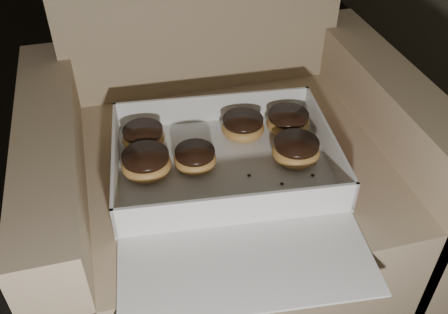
% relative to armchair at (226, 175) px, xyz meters
% --- Properties ---
extents(armchair, '(0.82, 0.69, 0.85)m').
position_rel_armchair_xyz_m(armchair, '(0.00, 0.00, 0.00)').
color(armchair, tan).
rests_on(armchair, floor).
extents(bakery_box, '(0.47, 0.54, 0.07)m').
position_rel_armchair_xyz_m(bakery_box, '(-0.03, -0.14, 0.13)').
color(bakery_box, white).
rests_on(bakery_box, armchair).
extents(donut_a, '(0.10, 0.10, 0.05)m').
position_rel_armchair_xyz_m(donut_a, '(-0.18, -0.09, 0.15)').
color(donut_a, gold).
rests_on(donut_a, bakery_box).
extents(donut_b, '(0.08, 0.08, 0.04)m').
position_rel_armchair_xyz_m(donut_b, '(-0.09, -0.09, 0.14)').
color(donut_b, gold).
rests_on(donut_b, bakery_box).
extents(donut_c, '(0.09, 0.09, 0.05)m').
position_rel_armchair_xyz_m(donut_c, '(0.13, -0.02, 0.15)').
color(donut_c, gold).
rests_on(donut_c, bakery_box).
extents(donut_d, '(0.10, 0.10, 0.05)m').
position_rel_armchair_xyz_m(donut_d, '(0.11, -0.12, 0.15)').
color(donut_d, gold).
rests_on(donut_d, bakery_box).
extents(donut_e, '(0.09, 0.09, 0.05)m').
position_rel_armchair_xyz_m(donut_e, '(0.03, -0.02, 0.15)').
color(donut_e, gold).
rests_on(donut_e, bakery_box).
extents(donut_f, '(0.09, 0.09, 0.04)m').
position_rel_armchair_xyz_m(donut_f, '(-0.18, 0.00, 0.15)').
color(donut_f, gold).
rests_on(donut_f, bakery_box).
extents(crumb_a, '(0.01, 0.01, 0.00)m').
position_rel_armchair_xyz_m(crumb_a, '(-0.15, -0.22, 0.12)').
color(crumb_a, black).
rests_on(crumb_a, bakery_box).
extents(crumb_b, '(0.01, 0.01, 0.00)m').
position_rel_armchair_xyz_m(crumb_b, '(0.06, -0.18, 0.12)').
color(crumb_b, black).
rests_on(crumb_b, bakery_box).
extents(crumb_c, '(0.01, 0.01, 0.00)m').
position_rel_armchair_xyz_m(crumb_c, '(0.01, -0.14, 0.12)').
color(crumb_c, black).
rests_on(crumb_c, bakery_box).
extents(crumb_d, '(0.01, 0.01, 0.00)m').
position_rel_armchair_xyz_m(crumb_d, '(0.13, -0.17, 0.12)').
color(crumb_d, black).
rests_on(crumb_d, bakery_box).
extents(crumb_e, '(0.01, 0.01, 0.00)m').
position_rel_armchair_xyz_m(crumb_e, '(0.14, -0.14, 0.12)').
color(crumb_e, black).
rests_on(crumb_e, bakery_box).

